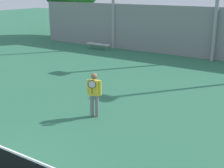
% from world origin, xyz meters
% --- Properties ---
extents(tennis_player, '(0.53, 0.48, 1.70)m').
position_xyz_m(tennis_player, '(-0.00, 4.70, 0.98)').
color(tennis_player, slate).
rests_on(tennis_player, ground_plane).
extents(bench_courtside_near, '(2.02, 0.40, 0.44)m').
position_xyz_m(bench_courtside_near, '(-7.68, 15.67, 0.40)').
color(bench_courtside_near, silver).
rests_on(bench_courtside_near, ground_plane).
extents(back_fence, '(27.86, 0.06, 3.48)m').
position_xyz_m(back_fence, '(0.00, 16.87, 1.74)').
color(back_fence, gray).
rests_on(back_fence, ground_plane).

